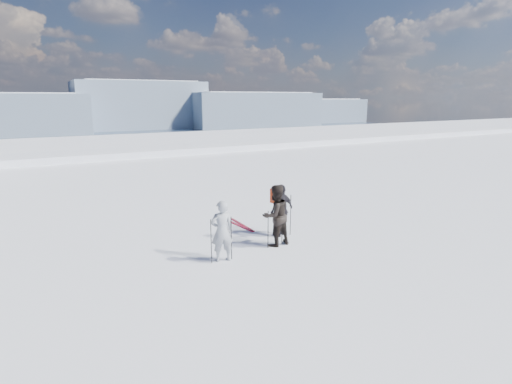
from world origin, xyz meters
TOP-DOWN VIEW (x-y plane):
  - lake_basin at (0.00, 30.00)m, footprint 820.00×820.00m
  - far_mountain_range at (29.60, 454.78)m, footprint 770.00×110.00m
  - skier_grey at (-4.05, 1.68)m, footprint 0.67×0.48m
  - skier_dark at (-2.13, 2.00)m, footprint 1.00×0.83m
  - skier_pack at (-1.49, 2.67)m, footprint 1.08×0.69m
  - backpack at (-1.56, 2.91)m, footprint 0.41×0.30m
  - ski_poles at (-2.55, 2.07)m, footprint 3.19×1.00m
  - skis_loose at (-2.21, 4.24)m, footprint 0.37×1.70m

SIDE VIEW (x-z plane):
  - far_mountain_range at x=29.60m, z-range -33.69..19.31m
  - lake_basin at x=0.00m, z-range -42.31..29.31m
  - skis_loose at x=-2.21m, z-range 0.00..0.03m
  - ski_poles at x=-2.55m, z-range -0.05..1.31m
  - skier_pack at x=-1.49m, z-range 0.00..1.72m
  - skier_grey at x=-4.05m, z-range 0.00..1.73m
  - skier_dark at x=-2.13m, z-range 0.00..1.89m
  - backpack at x=-1.56m, z-range 1.72..2.19m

